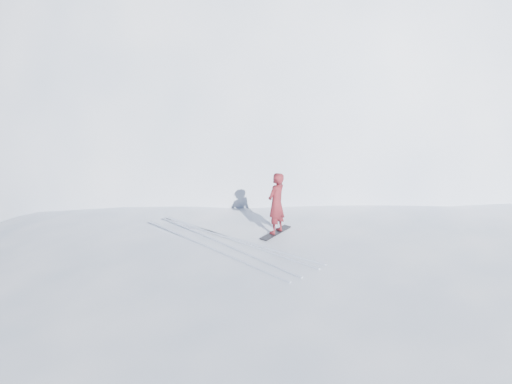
% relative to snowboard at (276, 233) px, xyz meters
% --- Properties ---
extents(ground, '(400.00, 400.00, 0.00)m').
position_rel_snowboard_xyz_m(ground, '(-0.07, -3.91, -2.41)').
color(ground, white).
rests_on(ground, ground).
extents(near_ridge, '(36.00, 28.00, 4.80)m').
position_rel_snowboard_xyz_m(near_ridge, '(0.93, -0.91, -2.41)').
color(near_ridge, white).
rests_on(near_ridge, ground).
extents(summit_peak, '(60.00, 56.00, 56.00)m').
position_rel_snowboard_xyz_m(summit_peak, '(21.93, 22.09, -2.41)').
color(summit_peak, white).
rests_on(summit_peak, ground).
extents(peak_shoulder, '(28.00, 24.00, 18.00)m').
position_rel_snowboard_xyz_m(peak_shoulder, '(9.93, 16.09, -2.41)').
color(peak_shoulder, white).
rests_on(peak_shoulder, ground).
extents(wind_bumps, '(16.00, 14.40, 1.00)m').
position_rel_snowboard_xyz_m(wind_bumps, '(-0.62, -1.79, -2.41)').
color(wind_bumps, white).
rests_on(wind_bumps, ground).
extents(snowboard, '(1.40, 0.60, 0.02)m').
position_rel_snowboard_xyz_m(snowboard, '(0.00, 0.00, 0.00)').
color(snowboard, black).
rests_on(snowboard, near_ridge).
extents(snowboarder, '(0.80, 0.62, 1.93)m').
position_rel_snowboard_xyz_m(snowboarder, '(0.00, 0.00, 0.98)').
color(snowboarder, maroon).
rests_on(snowboarder, snowboard).
extents(board_tracks, '(2.32, 5.96, 0.04)m').
position_rel_snowboard_xyz_m(board_tracks, '(-1.64, 0.38, 0.01)').
color(board_tracks, silver).
rests_on(board_tracks, ground).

